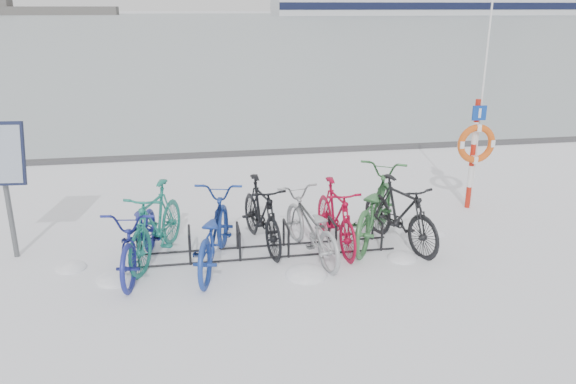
% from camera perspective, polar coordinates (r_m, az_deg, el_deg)
% --- Properties ---
extents(ground, '(900.00, 900.00, 0.00)m').
position_cam_1_polar(ground, '(8.55, -2.59, -6.21)').
color(ground, white).
rests_on(ground, ground).
extents(ice_sheet, '(400.00, 298.00, 0.02)m').
position_cam_1_polar(ice_sheet, '(162.76, -10.06, 16.83)').
color(ice_sheet, '#98A4AB').
rests_on(ice_sheet, ground).
extents(quay_edge, '(400.00, 0.25, 0.10)m').
position_cam_1_polar(quay_edge, '(14.10, -5.73, 3.87)').
color(quay_edge, '#3F3F42').
rests_on(quay_edge, ground).
extents(bike_rack, '(4.00, 0.48, 0.46)m').
position_cam_1_polar(bike_rack, '(8.48, -2.61, -5.10)').
color(bike_rack, black).
rests_on(bike_rack, ground).
extents(info_board, '(0.70, 0.32, 2.04)m').
position_cam_1_polar(info_board, '(8.88, -27.14, 2.72)').
color(info_board, '#595B5E').
rests_on(info_board, ground).
extents(lifebuoy_station, '(0.70, 0.22, 3.65)m').
position_cam_1_polar(lifebuoy_station, '(10.57, 18.54, 4.68)').
color(lifebuoy_station, '#B21C0E').
rests_on(lifebuoy_station, ground).
extents(bike_0, '(0.98, 2.08, 1.05)m').
position_cam_1_polar(bike_0, '(8.16, -14.86, -4.10)').
color(bike_0, navy).
rests_on(bike_0, ground).
extents(bike_1, '(1.16, 1.97, 1.14)m').
position_cam_1_polar(bike_1, '(8.41, -13.29, -2.91)').
color(bike_1, '#1C7364').
rests_on(bike_1, ground).
extents(bike_2, '(1.16, 2.16, 1.08)m').
position_cam_1_polar(bike_2, '(8.06, -7.64, -3.78)').
color(bike_2, navy).
rests_on(bike_2, ground).
extents(bike_3, '(0.83, 1.88, 1.09)m').
position_cam_1_polar(bike_3, '(8.64, -2.71, -2.03)').
color(bike_3, black).
rests_on(bike_3, ground).
extents(bike_4, '(1.03, 1.97, 0.98)m').
position_cam_1_polar(bike_4, '(8.32, 2.29, -3.25)').
color(bike_4, '#939699').
rests_on(bike_4, ground).
extents(bike_5, '(0.64, 1.80, 1.06)m').
position_cam_1_polar(bike_5, '(8.63, 4.89, -2.22)').
color(bike_5, maroon).
rests_on(bike_5, ground).
extents(bike_6, '(1.81, 2.29, 1.16)m').
position_cam_1_polar(bike_6, '(8.98, 8.73, -1.20)').
color(bike_6, '#336B39').
rests_on(bike_6, ground).
extents(bike_7, '(1.04, 1.89, 1.09)m').
position_cam_1_polar(bike_7, '(8.83, 11.32, -1.92)').
color(bike_7, black).
rests_on(bike_7, ground).
extents(snow_drifts, '(6.05, 2.03, 0.21)m').
position_cam_1_polar(snow_drifts, '(8.32, -2.21, -6.95)').
color(snow_drifts, white).
rests_on(snow_drifts, ground).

